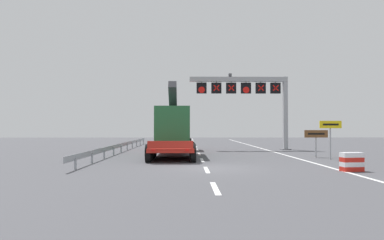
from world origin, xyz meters
TOP-DOWN VIEW (x-y plane):
  - ground at (0.00, 0.00)m, footprint 112.00×112.00m
  - lane_markings at (-0.32, 20.14)m, footprint 0.20×54.88m
  - edge_line_right at (6.20, 12.00)m, footprint 0.20×63.00m
  - overhead_lane_gantry at (4.78, 15.02)m, footprint 9.55×0.90m
  - heavy_haul_truck_red at (-2.34, 10.40)m, footprint 3.10×14.08m
  - exit_sign_yellow at (8.10, 4.68)m, footprint 1.44×0.15m
  - tourist_info_sign_brown at (7.87, 6.62)m, footprint 1.66×0.15m
  - crash_barrier_striped at (6.61, -1.39)m, footprint 1.05×0.62m
  - guardrail_left at (-6.91, 13.18)m, footprint 0.13×30.36m

SIDE VIEW (x-z plane):
  - ground at x=0.00m, z-range 0.00..0.00m
  - edge_line_right at x=6.20m, z-range 0.00..0.01m
  - lane_markings at x=-0.32m, z-range 0.00..0.01m
  - crash_barrier_striped at x=6.61m, z-range 0.00..0.90m
  - guardrail_left at x=-6.91m, z-range 0.18..0.94m
  - tourist_info_sign_brown at x=7.87m, z-range 0.51..2.43m
  - exit_sign_yellow at x=8.10m, z-range 0.65..3.19m
  - heavy_haul_truck_red at x=-2.34m, z-range -0.66..4.64m
  - overhead_lane_gantry at x=4.78m, z-range 1.91..9.13m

